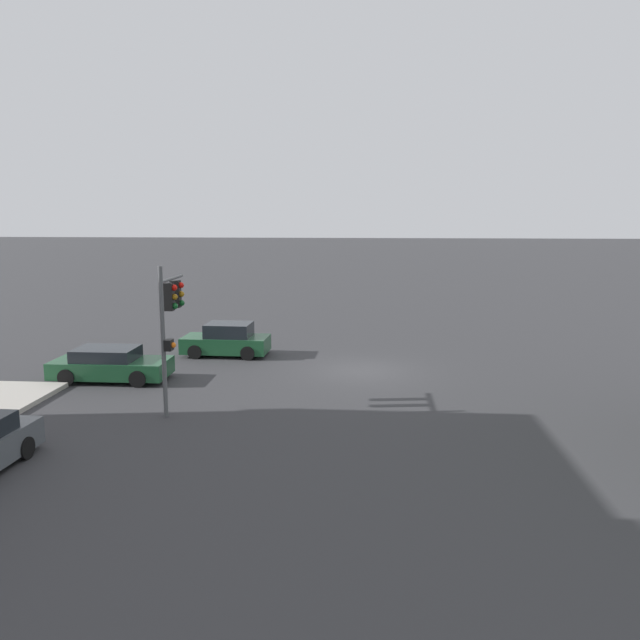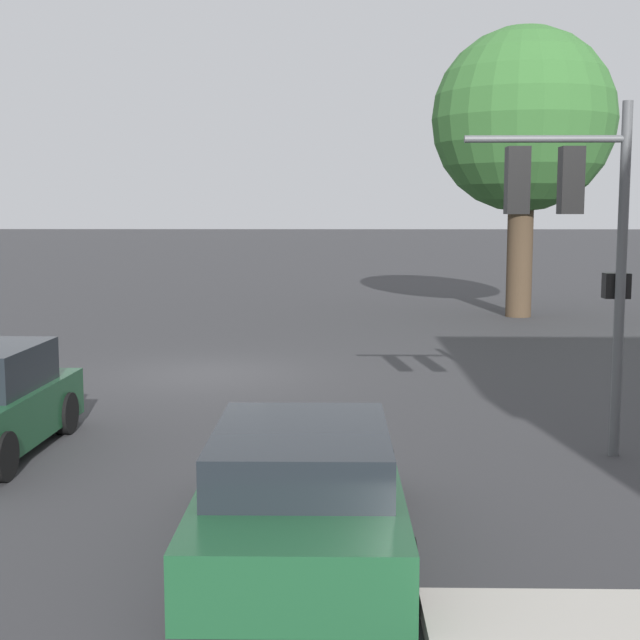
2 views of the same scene
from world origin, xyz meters
The scene contains 4 objects.
ground_plane centered at (0.00, 0.00, 0.00)m, with size 300.00×300.00×0.00m, color #333335.
street_tree centered at (-10.36, 8.59, 6.19)m, with size 5.77×5.77×9.14m.
traffic_signal centered at (6.15, 5.89, 3.33)m, with size 0.56×2.33×4.85m.
crossing_car_1 centered at (9.81, 2.38, 0.63)m, with size 4.49×2.03×1.30m.
Camera 2 is at (18.36, 2.72, 3.39)m, focal length 50.00 mm.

